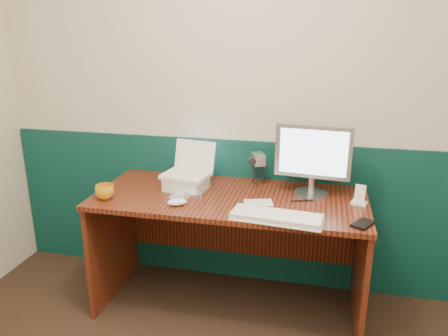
% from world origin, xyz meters
% --- Properties ---
extents(back_wall, '(3.50, 0.04, 2.50)m').
position_xyz_m(back_wall, '(0.00, 1.75, 1.25)').
color(back_wall, beige).
rests_on(back_wall, ground).
extents(wainscot, '(3.48, 0.02, 1.00)m').
position_xyz_m(wainscot, '(0.00, 1.74, 0.50)').
color(wainscot, '#073328').
rests_on(wainscot, ground).
extents(desk, '(1.60, 0.70, 0.75)m').
position_xyz_m(desk, '(-0.10, 1.38, 0.38)').
color(desk, '#37120A').
rests_on(desk, ground).
extents(laptop_riser, '(0.27, 0.24, 0.08)m').
position_xyz_m(laptop_riser, '(-0.38, 1.43, 0.79)').
color(laptop_riser, silver).
rests_on(laptop_riser, desk).
extents(laptop, '(0.30, 0.25, 0.22)m').
position_xyz_m(laptop, '(-0.38, 1.43, 0.94)').
color(laptop, white).
rests_on(laptop, laptop_riser).
extents(monitor, '(0.45, 0.17, 0.43)m').
position_xyz_m(monitor, '(0.37, 1.50, 0.97)').
color(monitor, '#AFAFB4').
rests_on(monitor, desk).
extents(keyboard, '(0.48, 0.20, 0.03)m').
position_xyz_m(keyboard, '(0.21, 1.10, 0.76)').
color(keyboard, white).
rests_on(keyboard, desk).
extents(mouse_right, '(0.13, 0.09, 0.04)m').
position_xyz_m(mouse_right, '(0.24, 1.14, 0.77)').
color(mouse_right, white).
rests_on(mouse_right, desk).
extents(mouse_left, '(0.13, 0.10, 0.04)m').
position_xyz_m(mouse_left, '(-0.36, 1.17, 0.77)').
color(mouse_left, white).
rests_on(mouse_left, desk).
extents(mug, '(0.11, 0.11, 0.09)m').
position_xyz_m(mug, '(-0.79, 1.17, 0.79)').
color(mug, orange).
rests_on(mug, desk).
extents(camcorder, '(0.13, 0.15, 0.19)m').
position_xyz_m(camcorder, '(0.03, 1.62, 0.84)').
color(camcorder, '#B7B7BC').
rests_on(camcorder, desk).
extents(cd_spindle, '(0.12, 0.12, 0.02)m').
position_xyz_m(cd_spindle, '(-0.31, 1.34, 0.76)').
color(cd_spindle, silver).
rests_on(cd_spindle, desk).
extents(cd_loose_a, '(0.12, 0.12, 0.00)m').
position_xyz_m(cd_loose_a, '(-0.38, 1.30, 0.75)').
color(cd_loose_a, silver).
rests_on(cd_loose_a, desk).
extents(pen, '(0.13, 0.05, 0.01)m').
position_xyz_m(pen, '(0.33, 1.39, 0.75)').
color(pen, black).
rests_on(pen, desk).
extents(papers, '(0.18, 0.15, 0.00)m').
position_xyz_m(papers, '(0.08, 1.31, 0.75)').
color(papers, silver).
rests_on(papers, desk).
extents(dock, '(0.10, 0.08, 0.02)m').
position_xyz_m(dock, '(0.64, 1.42, 0.76)').
color(dock, white).
rests_on(dock, desk).
extents(music_player, '(0.06, 0.04, 0.10)m').
position_xyz_m(music_player, '(0.64, 1.42, 0.82)').
color(music_player, white).
rests_on(music_player, dock).
extents(pda, '(0.13, 0.15, 0.01)m').
position_xyz_m(pda, '(0.64, 1.13, 0.76)').
color(pda, black).
rests_on(pda, desk).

